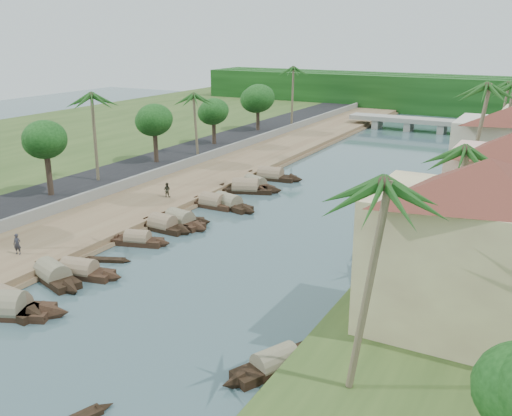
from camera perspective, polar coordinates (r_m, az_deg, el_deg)
The scene contains 41 objects.
ground at distance 44.40m, azimuth -4.27°, elevation -6.44°, with size 220.00×220.00×0.00m, color #3B5459.
left_bank at distance 68.44m, azimuth -6.58°, elevation 2.47°, with size 10.00×180.00×0.80m, color brown.
right_bank at distance 56.84m, azimuth 23.83°, elevation -1.86°, with size 16.00×180.00×1.20m, color #2C431B.
road at distance 73.45m, azimuth -12.05°, elevation 3.47°, with size 8.00×180.00×1.40m, color black.
retaining_wall at distance 70.64m, azimuth -9.41°, elevation 3.62°, with size 0.40×180.00×1.10m, color slate.
treeline at distance 136.57m, azimuth 19.28°, elevation 10.62°, with size 120.00×14.00×8.00m.
bridge at distance 109.54m, azimuth 16.61°, elevation 8.20°, with size 28.00×4.00×2.40m.
building_near at distance 34.20m, azimuth 21.42°, elevation -3.55°, with size 14.85×14.85×10.20m.
sampan_0 at distance 41.51m, azimuth -24.22°, elevation -9.16°, with size 9.63×5.61×2.50m.
sampan_1 at distance 41.89m, azimuth -23.43°, elevation -8.82°, with size 7.68×2.25×2.26m.
sampan_2 at distance 45.52m, azimuth -17.26°, elevation -6.04°, with size 7.65×2.99×2.01m.
sampan_3 at distance 45.41m, azimuth -19.64°, elevation -6.33°, with size 8.06×4.00×2.15m.
sampan_4 at distance 50.72m, azimuth -11.74°, elevation -3.17°, with size 6.24×3.08×1.81m.
sampan_5 at distance 53.99m, azimuth -9.30°, elevation -1.74°, with size 6.87×2.09×2.18m.
sampan_6 at distance 55.03m, azimuth -7.62°, elevation -1.29°, with size 7.59×3.20×2.22m.
sampan_7 at distance 55.45m, azimuth -7.61°, elevation -1.16°, with size 6.33×3.31×1.74m.
sampan_8 at distance 60.31m, azimuth -4.37°, elevation 0.50°, with size 6.96×1.95×2.17m.
sampan_9 at distance 60.11m, azimuth -2.85°, elevation 0.47°, with size 8.53×3.93×2.14m.
sampan_10 at distance 66.57m, azimuth -0.87°, elevation 2.16°, with size 6.47×2.45×1.81m.
sampan_11 at distance 65.63m, azimuth -1.05°, elevation 1.95°, with size 8.77×4.90×2.45m.
sampan_12 at distance 67.82m, azimuth -0.09°, elevation 2.46°, with size 7.84×4.49×1.93m.
sampan_13 at distance 71.32m, azimuth 1.46°, elevation 3.21°, with size 8.88×2.83×2.37m.
sampan_14 at distance 32.46m, azimuth 1.92°, elevation -15.25°, with size 4.28×7.04×1.80m.
sampan_15 at distance 47.73m, azimuth 11.26°, elevation -4.45°, with size 2.89×7.58×2.02m.
sampan_16 at distance 58.78m, azimuth 15.17°, elevation -0.54°, with size 4.13×7.57×1.90m.
canoe_1 at distance 47.81m, azimuth -14.76°, elevation -5.07°, with size 4.18×2.29×0.69m.
canoe_2 at distance 66.51m, azimuth -1.34°, elevation 1.87°, with size 5.06×1.00×0.73m.
palm_0 at distance 25.21m, azimuth 10.95°, elevation 2.23°, with size 3.20×3.20×12.04m.
palm_1 at distance 40.54m, azimuth 19.23°, elevation 5.42°, with size 3.20×3.20×10.71m.
palm_2 at distance 55.49m, azimuth 21.31°, elevation 11.09°, with size 3.20×3.20×13.58m.
palm_3 at distance 72.99m, azimuth 23.94°, elevation 10.98°, with size 3.20×3.20×12.20m.
palm_5 at distance 66.37m, azimuth -16.15°, elevation 10.65°, with size 3.20×3.20×11.24m.
palm_6 at distance 78.57m, azimuth -6.08°, elevation 11.05°, with size 3.20×3.20×9.67m.
palm_7 at distance 89.92m, azimuth 23.60°, elevation 11.27°, with size 3.20×3.20×11.06m.
palm_8 at distance 101.78m, azimuth 3.69°, elevation 13.69°, with size 3.20×3.20×11.77m.
tree_2 at distance 62.16m, azimuth -20.33°, elevation 6.32°, with size 4.41×4.41×7.64m.
tree_3 at distance 74.89m, azimuth -10.13°, elevation 8.58°, with size 4.61×4.61×7.35m.
tree_4 at distance 86.30m, azimuth -4.27°, elevation 9.52°, with size 4.37×4.37×6.62m.
tree_5 at distance 98.18m, azimuth 0.19°, elevation 10.84°, with size 5.43×5.43×7.58m.
person_near at distance 49.12m, azimuth -22.77°, elevation -3.35°, with size 0.62×0.41×1.70m, color #282830.
person_far at distance 61.54m, azimuth -8.90°, elevation 1.81°, with size 0.76×0.59×1.57m, color #2C2B1E.
Camera 1 is at (22.17, -34.04, 17.92)m, focal length 40.00 mm.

